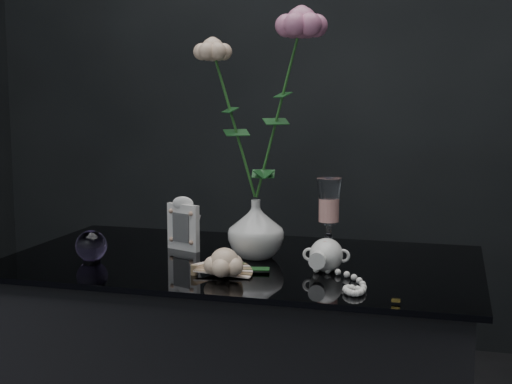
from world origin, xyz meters
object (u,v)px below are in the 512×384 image
(pearl_jar, at_px, (326,254))
(loose_rose, at_px, (224,263))
(wine_glass, at_px, (329,219))
(paperweight, at_px, (91,246))
(vase, at_px, (256,229))
(picture_frame, at_px, (183,223))

(pearl_jar, bearing_deg, loose_rose, -153.64)
(wine_glass, distance_m, paperweight, 0.53)
(vase, relative_size, picture_frame, 1.03)
(loose_rose, bearing_deg, picture_frame, 145.45)
(loose_rose, distance_m, pearl_jar, 0.22)
(picture_frame, distance_m, loose_rose, 0.28)
(vase, relative_size, loose_rose, 0.74)
(picture_frame, bearing_deg, wine_glass, 19.82)
(wine_glass, bearing_deg, paperweight, -163.34)
(paperweight, bearing_deg, vase, 20.87)
(vase, bearing_deg, paperweight, -159.13)
(wine_glass, relative_size, paperweight, 2.66)
(wine_glass, height_order, paperweight, wine_glass)
(vase, relative_size, pearl_jar, 0.52)
(vase, relative_size, paperweight, 1.91)
(vase, height_order, paperweight, vase)
(paperweight, xyz_separation_m, loose_rose, (0.33, -0.06, -0.00))
(vase, xyz_separation_m, loose_rose, (-0.01, -0.19, -0.04))
(vase, bearing_deg, picture_frame, 170.14)
(picture_frame, height_order, pearl_jar, picture_frame)
(paperweight, distance_m, pearl_jar, 0.52)
(wine_glass, distance_m, picture_frame, 0.35)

